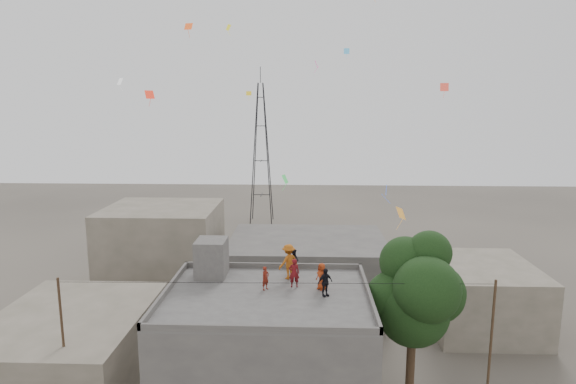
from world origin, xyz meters
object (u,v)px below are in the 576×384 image
person_dark_adult (325,282)px  transmission_tower (261,153)px  person_red_adult (294,273)px  tree (417,292)px  stair_head_box (212,258)px

person_dark_adult → transmission_tower: bearing=67.2°
person_red_adult → transmission_tower: bearing=-89.1°
person_red_adult → person_dark_adult: (1.52, -1.14, -0.05)m
transmission_tower → person_red_adult: transmission_tower is taller
person_dark_adult → tree: bearing=-24.8°
stair_head_box → tree: size_ratio=0.22×
transmission_tower → tree: bearing=-73.9°
person_dark_adult → stair_head_box: bearing=124.0°
stair_head_box → person_dark_adult: bearing=-23.5°
tree → person_dark_adult: bearing=-172.3°
tree → person_red_adult: 6.14m
tree → transmission_tower: size_ratio=0.45×
stair_head_box → person_dark_adult: (6.01, -2.62, -0.31)m
stair_head_box → person_red_adult: stair_head_box is taller
stair_head_box → person_dark_adult: 6.57m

